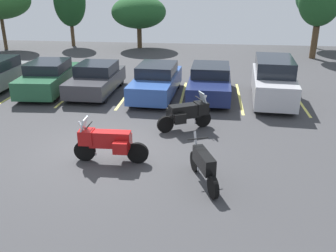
{
  "coord_description": "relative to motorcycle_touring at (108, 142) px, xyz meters",
  "views": [
    {
      "loc": [
        3.34,
        -10.91,
        5.36
      ],
      "look_at": [
        2.05,
        0.47,
        0.79
      ],
      "focal_mm": 39.78,
      "sensor_mm": 36.0,
      "label": 1
    }
  ],
  "objects": [
    {
      "name": "motorcycle_third",
      "position": [
        2.97,
        -0.97,
        -0.11
      ],
      "size": [
        0.93,
        2.03,
        1.24
      ],
      "color": "black",
      "rests_on": "ground"
    },
    {
      "name": "car_charcoal",
      "position": [
        -2.54,
        7.28,
        0.03
      ],
      "size": [
        2.02,
        4.41,
        1.46
      ],
      "color": "#38383D",
      "rests_on": "ground"
    },
    {
      "name": "car_blue",
      "position": [
        0.51,
        7.04,
        0.07
      ],
      "size": [
        2.1,
        4.79,
        1.53
      ],
      "color": "#2D519E",
      "rests_on": "ground"
    },
    {
      "name": "parking_stripes",
      "position": [
        -2.35,
        7.21,
        -0.67
      ],
      "size": [
        19.35,
        4.92,
        0.01
      ],
      "color": "#EAE066",
      "rests_on": "ground"
    },
    {
      "name": "car_silver",
      "position": [
        5.97,
        6.95,
        0.28
      ],
      "size": [
        2.11,
        4.77,
        1.95
      ],
      "color": "#B7B7BC",
      "rests_on": "ground"
    },
    {
      "name": "car_navy",
      "position": [
        3.07,
        7.38,
        0.04
      ],
      "size": [
        2.04,
        4.92,
        1.47
      ],
      "color": "navy",
      "rests_on": "ground"
    },
    {
      "name": "motorcycle_second",
      "position": [
        2.25,
        2.94,
        -0.01
      ],
      "size": [
        1.98,
        1.33,
        1.41
      ],
      "color": "black",
      "rests_on": "ground"
    },
    {
      "name": "tree_rear",
      "position": [
        -8.5,
        20.47,
        2.9
      ],
      "size": [
        2.55,
        2.55,
        5.58
      ],
      "color": "#4C3823",
      "rests_on": "ground"
    },
    {
      "name": "car_green",
      "position": [
        -4.96,
        7.2,
        0.06
      ],
      "size": [
        2.14,
        4.71,
        1.52
      ],
      "color": "#235638",
      "rests_on": "ground"
    },
    {
      "name": "ground",
      "position": [
        -0.32,
        0.75,
        -0.72
      ],
      "size": [
        44.0,
        44.0,
        0.1
      ],
      "primitive_type": "cube",
      "color": "#38383A"
    },
    {
      "name": "motorcycle_touring",
      "position": [
        0.0,
        0.0,
        0.0
      ],
      "size": [
        2.35,
        0.89,
        1.44
      ],
      "color": "black",
      "rests_on": "ground"
    },
    {
      "name": "tree_far_left",
      "position": [
        -2.77,
        20.22,
        2.14
      ],
      "size": [
        4.34,
        4.34,
        4.1
      ],
      "color": "#4C3823",
      "rests_on": "ground"
    }
  ]
}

